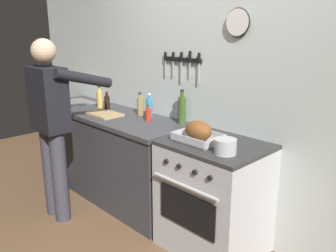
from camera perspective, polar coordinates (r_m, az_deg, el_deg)
name	(u,v)px	position (r m, az deg, el deg)	size (l,w,h in m)	color
wall_back	(223,82)	(2.97, 9.11, 7.09)	(6.00, 0.13, 2.60)	silver
counter_block	(109,152)	(3.80, -9.65, -4.22)	(2.03, 0.65, 0.90)	#38383D
stove	(213,197)	(2.82, 7.48, -11.49)	(0.76, 0.67, 0.90)	#BCBCC1
person_cook	(52,120)	(3.27, -18.48, 1.02)	(0.51, 0.63, 1.66)	#383842
roasting_pan	(198,133)	(2.65, 5.01, -1.10)	(0.35, 0.26, 0.16)	#B7B7BC
saucepan	(225,146)	(2.42, 9.41, -3.33)	(0.16, 0.16, 0.11)	#B7B7BC
cutting_board	(104,114)	(3.54, -10.42, 1.95)	(0.36, 0.24, 0.02)	tan
bottle_vinegar	(140,106)	(3.48, -4.60, 3.34)	(0.06, 0.06, 0.23)	#997F4C
bottle_hot_sauce	(148,114)	(3.26, -3.26, 1.97)	(0.05, 0.05, 0.16)	red
bottle_soy_sauce	(107,103)	(3.71, -9.98, 3.78)	(0.06, 0.06, 0.21)	black
bottle_olive_oil	(182,110)	(3.13, 2.31, 2.71)	(0.07, 0.07, 0.31)	#385623
bottle_dish_soap	(149,108)	(3.36, -3.09, 3.03)	(0.06, 0.06, 0.24)	#338CCC
bottle_cooking_oil	(100,99)	(3.87, -11.18, 4.42)	(0.06, 0.06, 0.24)	gold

